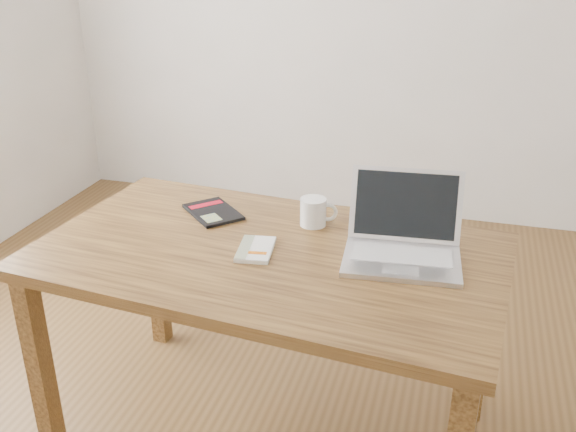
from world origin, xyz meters
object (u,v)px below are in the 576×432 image
(desk, at_px, (268,274))
(coffee_mug, at_px, (314,211))
(black_guidebook, at_px, (213,212))
(laptop, at_px, (403,240))
(white_guidebook, at_px, (256,249))

(desk, height_order, coffee_mug, coffee_mug)
(black_guidebook, distance_m, laptop, 0.72)
(desk, height_order, black_guidebook, black_guidebook)
(black_guidebook, bearing_deg, coffee_mug, -45.65)
(white_guidebook, height_order, laptop, laptop)
(laptop, distance_m, coffee_mug, 0.35)
(coffee_mug, bearing_deg, white_guidebook, -130.15)
(laptop, bearing_deg, white_guidebook, -172.01)
(coffee_mug, bearing_deg, desk, -125.24)
(desk, bearing_deg, laptop, 16.72)
(white_guidebook, bearing_deg, desk, 22.97)
(white_guidebook, distance_m, laptop, 0.47)
(white_guidebook, xyz_separation_m, black_guidebook, (-0.25, 0.24, -0.00))
(desk, xyz_separation_m, white_guidebook, (-0.04, -0.02, 0.10))
(white_guidebook, height_order, coffee_mug, coffee_mug)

